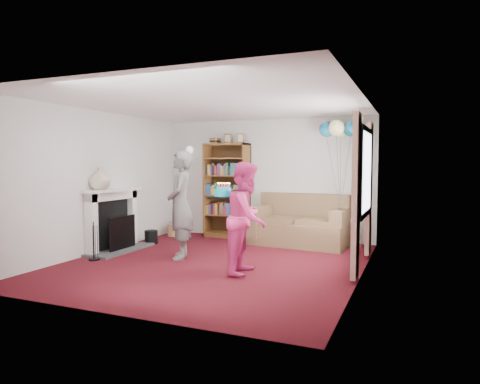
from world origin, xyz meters
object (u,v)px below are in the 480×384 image
at_px(sofa, 301,226).
at_px(person_magenta, 247,218).
at_px(person_striped, 180,205).
at_px(birthday_cake, 224,193).
at_px(bookcase, 227,191).

bearing_deg(sofa, person_magenta, -88.11).
relative_size(sofa, person_striped, 1.03).
bearing_deg(sofa, birthday_cake, -98.17).
distance_m(bookcase, person_striped, 2.20).
xyz_separation_m(sofa, person_magenta, (-0.17, -2.44, 0.44)).
bearing_deg(birthday_cake, person_striped, 158.81).
height_order(person_magenta, birthday_cake, person_magenta).
relative_size(person_magenta, birthday_cake, 4.61).
bearing_deg(birthday_cake, sofa, 76.00).
bearing_deg(bookcase, sofa, -7.73).
bearing_deg(birthday_cake, person_magenta, -14.01).
bearing_deg(bookcase, person_magenta, -60.52).
bearing_deg(person_magenta, birthday_cake, 71.19).
height_order(bookcase, person_magenta, bookcase).
xyz_separation_m(sofa, birthday_cake, (-0.58, -2.34, 0.78)).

